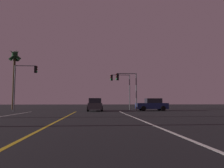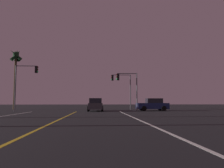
{
  "view_description": "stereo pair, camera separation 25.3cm",
  "coord_description": "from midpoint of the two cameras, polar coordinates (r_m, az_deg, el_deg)",
  "views": [
    {
      "loc": [
        2.41,
        0.97,
        1.23
      ],
      "look_at": [
        4.15,
        23.33,
        3.1
      ],
      "focal_mm": 34.28,
      "sensor_mm": 36.0,
      "label": 1
    },
    {
      "loc": [
        2.66,
        0.97,
        1.23
      ],
      "look_at": [
        4.15,
        23.33,
        3.1
      ],
      "focal_mm": 34.28,
      "sensor_mm": 36.0,
      "label": 2
    }
  ],
  "objects": [
    {
      "name": "car_ahead_far",
      "position": [
        28.69,
        -4.18,
        -5.57
      ],
      "size": [
        2.02,
        4.3,
        1.7
      ],
      "rotation": [
        0.0,
        0.0,
        1.57
      ],
      "color": "black",
      "rests_on": "ground"
    },
    {
      "name": "traffic_light_far_right",
      "position": [
        33.59,
        2.67,
        0.11
      ],
      "size": [
        3.15,
        0.36,
        5.5
      ],
      "rotation": [
        0.0,
        0.0,
        3.14
      ],
      "color": "#4C4C51",
      "rests_on": "ground"
    },
    {
      "name": "lane_center_divider",
      "position": [
        10.53,
        -18.07,
        -11.24
      ],
      "size": [
        0.16,
        34.22,
        0.01
      ],
      "primitive_type": "cube",
      "color": "gold",
      "rests_on": "ground"
    },
    {
      "name": "lane_edge_right",
      "position": [
        10.63,
        12.52,
        -11.29
      ],
      "size": [
        0.16,
        34.22,
        0.01
      ],
      "primitive_type": "cube",
      "color": "silver",
      "rests_on": "ground"
    },
    {
      "name": "traffic_light_near_right",
      "position": [
        28.14,
        4.2,
        0.32
      ],
      "size": [
        2.79,
        0.36,
        5.0
      ],
      "rotation": [
        0.0,
        0.0,
        3.14
      ],
      "color": "#4C4C51",
      "rests_on": "ground"
    },
    {
      "name": "traffic_light_near_left",
      "position": [
        29.34,
        -21.72,
        1.61
      ],
      "size": [
        2.87,
        0.36,
        5.87
      ],
      "color": "#4C4C51",
      "rests_on": "ground"
    },
    {
      "name": "palm_tree_left_far",
      "position": [
        37.54,
        -24.09,
        5.55
      ],
      "size": [
        2.1,
        2.01,
        9.61
      ],
      "color": "#473826",
      "rests_on": "ground"
    },
    {
      "name": "car_crossing_side",
      "position": [
        30.22,
        11.04,
        -5.45
      ],
      "size": [
        4.3,
        2.02,
        1.7
      ],
      "rotation": [
        0.0,
        0.0,
        3.14
      ],
      "color": "black",
      "rests_on": "ground"
    }
  ]
}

